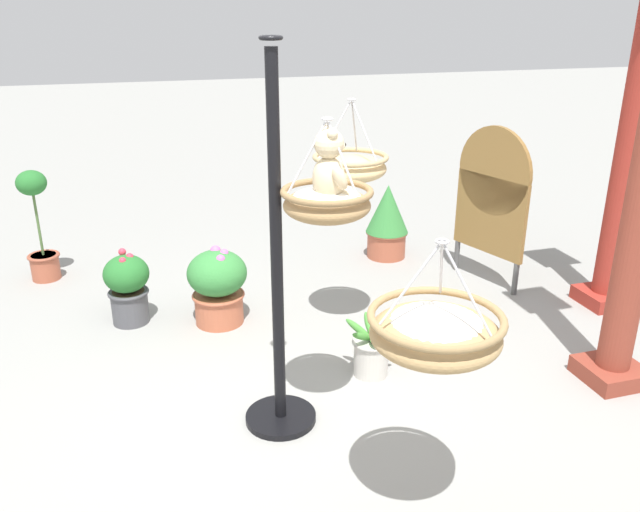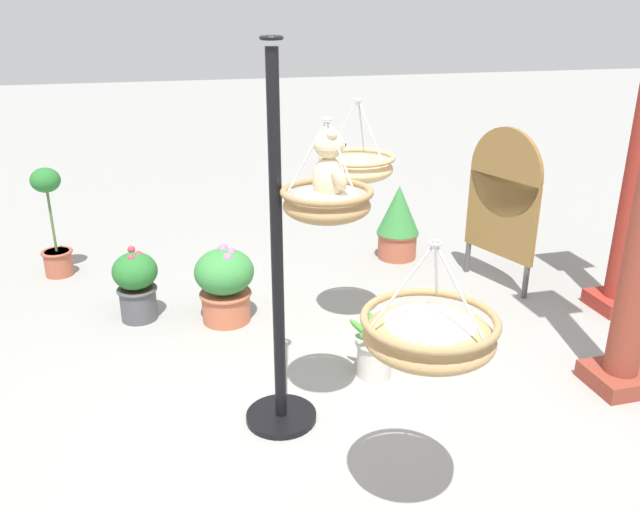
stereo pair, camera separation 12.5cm
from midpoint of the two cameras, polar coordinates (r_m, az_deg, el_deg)
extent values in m
plane|color=gray|center=(4.12, 0.55, -14.66)|extent=(40.00, 40.00, 0.00)
cylinder|color=black|center=(3.63, -2.85, 0.23)|extent=(0.07, 0.07, 2.23)
cylinder|color=black|center=(4.16, -2.57, -14.02)|extent=(0.44, 0.44, 0.04)
torus|color=black|center=(3.39, -3.22, 18.77)|extent=(0.12, 0.12, 0.02)
ellipsoid|color=#A37F51|center=(3.45, 1.65, 4.50)|extent=(0.47, 0.47, 0.17)
torus|color=olive|center=(3.43, 1.66, 5.71)|extent=(0.50, 0.50, 0.04)
ellipsoid|color=silver|center=(3.45, 1.65, 4.81)|extent=(0.42, 0.42, 0.14)
cylinder|color=#B7B7BC|center=(3.31, 3.07, 8.55)|extent=(0.20, 0.12, 0.39)
cylinder|color=#B7B7BC|center=(3.49, 2.14, 9.22)|extent=(0.20, 0.12, 0.39)
cylinder|color=#B7B7BC|center=(3.36, -0.11, 8.75)|extent=(0.01, 0.23, 0.39)
torus|color=#B7B7BC|center=(3.35, 1.73, 12.06)|extent=(0.06, 0.06, 0.01)
ellipsoid|color=beige|center=(3.42, 1.84, 6.81)|extent=(0.20, 0.17, 0.24)
sphere|color=beige|center=(3.37, 1.88, 9.90)|extent=(0.16, 0.16, 0.16)
ellipsoid|color=beige|center=(3.39, 2.85, 9.74)|extent=(0.07, 0.06, 0.05)
sphere|color=black|center=(3.40, 3.23, 9.80)|extent=(0.02, 0.02, 0.02)
sphere|color=beige|center=(3.41, 1.63, 11.11)|extent=(0.06, 0.06, 0.06)
sphere|color=beige|center=(3.31, 2.16, 10.78)|extent=(0.06, 0.06, 0.06)
ellipsoid|color=beige|center=(3.51, 1.76, 7.74)|extent=(0.06, 0.12, 0.15)
ellipsoid|color=beige|center=(3.32, 2.79, 6.89)|extent=(0.06, 0.12, 0.15)
ellipsoid|color=beige|center=(3.51, 2.93, 5.73)|extent=(0.07, 0.14, 0.07)
ellipsoid|color=beige|center=(3.41, 3.49, 5.23)|extent=(0.07, 0.14, 0.07)
ellipsoid|color=tan|center=(4.67, 4.06, 7.72)|extent=(0.52, 0.52, 0.18)
torus|color=tan|center=(4.66, 4.09, 8.71)|extent=(0.55, 0.55, 0.04)
cylinder|color=#B7B7BC|center=(4.54, 5.31, 10.96)|extent=(0.22, 0.14, 0.41)
cylinder|color=#B7B7BC|center=(4.73, 4.45, 11.41)|extent=(0.22, 0.14, 0.41)
cylinder|color=#B7B7BC|center=(4.58, 2.70, 11.12)|extent=(0.01, 0.25, 0.41)
torus|color=#B7B7BC|center=(4.58, 4.22, 13.66)|extent=(0.06, 0.06, 0.01)
ellipsoid|color=tan|center=(2.88, 10.87, -7.06)|extent=(0.58, 0.58, 0.19)
torus|color=#97794E|center=(2.84, 10.99, -5.54)|extent=(0.61, 0.61, 0.04)
ellipsoid|color=silver|center=(2.87, 10.90, -6.71)|extent=(0.51, 0.51, 0.15)
cylinder|color=#B7B7BC|center=(2.70, 13.57, -3.09)|extent=(0.25, 0.15, 0.36)
cylinder|color=#B7B7BC|center=(2.89, 11.47, -1.26)|extent=(0.25, 0.15, 0.36)
cylinder|color=#B7B7BC|center=(2.71, 8.67, -2.59)|extent=(0.01, 0.28, 0.36)
torus|color=#B7B7BC|center=(2.70, 11.51, 1.13)|extent=(0.06, 0.06, 0.01)
cube|color=brown|center=(4.91, 25.61, -9.74)|extent=(0.40, 0.40, 0.12)
cylinder|color=#9E2D23|center=(5.73, 27.11, 7.15)|extent=(0.22, 0.22, 2.49)
cube|color=#9E2D23|center=(6.09, 25.26, -3.68)|extent=(0.39, 0.39, 0.12)
cylinder|color=#BC6042|center=(5.32, -7.65, -4.44)|extent=(0.39, 0.39, 0.25)
torus|color=#A9573B|center=(5.27, -7.71, -3.31)|extent=(0.43, 0.43, 0.03)
cylinder|color=#382819|center=(5.27, -7.71, -3.36)|extent=(0.34, 0.34, 0.03)
ellipsoid|color=#38843D|center=(5.19, -7.81, -1.38)|extent=(0.48, 0.48, 0.36)
sphere|color=#D166B7|center=(5.05, -7.50, -0.18)|extent=(0.07, 0.07, 0.07)
sphere|color=#D166B7|center=(5.13, -7.17, 0.34)|extent=(0.07, 0.07, 0.07)
sphere|color=#D166B7|center=(5.19, -7.91, 0.58)|extent=(0.09, 0.09, 0.09)
cylinder|color=#4C4C51|center=(5.48, -15.17, -4.09)|extent=(0.29, 0.29, 0.28)
torus|color=#444449|center=(5.43, -15.30, -2.87)|extent=(0.33, 0.33, 0.03)
cylinder|color=#382819|center=(5.43, -15.29, -2.92)|extent=(0.26, 0.26, 0.03)
ellipsoid|color=#28702D|center=(5.37, -15.46, -1.30)|extent=(0.36, 0.36, 0.30)
sphere|color=#E0384C|center=(5.27, -15.75, -0.19)|extent=(0.06, 0.06, 0.06)
sphere|color=#E0384C|center=(5.33, -15.16, 0.12)|extent=(0.06, 0.06, 0.06)
sphere|color=#E0384C|center=(5.39, -15.75, 0.57)|extent=(0.06, 0.06, 0.06)
cylinder|color=#AD563D|center=(6.62, -21.67, -0.58)|extent=(0.26, 0.26, 0.24)
torus|color=#9C4E37|center=(6.58, -21.80, 0.33)|extent=(0.29, 0.29, 0.03)
cylinder|color=#382819|center=(6.58, -21.80, 0.29)|extent=(0.23, 0.23, 0.03)
cylinder|color=#4C6B38|center=(6.49, -22.17, 2.83)|extent=(0.02, 0.02, 0.59)
ellipsoid|color=#28702D|center=(6.38, -22.66, 6.23)|extent=(0.27, 0.27, 0.23)
cylinder|color=beige|center=(4.55, 5.63, -9.02)|extent=(0.24, 0.24, 0.27)
torus|color=#BCB7AE|center=(4.49, 5.69, -7.67)|extent=(0.27, 0.27, 0.03)
cylinder|color=#382819|center=(4.49, 5.68, -7.72)|extent=(0.21, 0.21, 0.03)
ellipsoid|color=#478E38|center=(4.37, 5.90, -7.40)|extent=(0.22, 0.09, 0.17)
ellipsoid|color=#478E38|center=(4.43, 6.88, -7.00)|extent=(0.16, 0.20, 0.17)
ellipsoid|color=#478E38|center=(4.51, 6.43, -6.50)|extent=(0.15, 0.20, 0.18)
ellipsoid|color=#478E38|center=(4.54, 5.47, -6.08)|extent=(0.23, 0.08, 0.13)
ellipsoid|color=#478E38|center=(4.48, 4.57, -6.56)|extent=(0.18, 0.20, 0.16)
ellipsoid|color=#478E38|center=(4.38, 4.87, -7.20)|extent=(0.15, 0.22, 0.15)
cylinder|color=#AD563D|center=(6.63, 7.39, 0.98)|extent=(0.39, 0.39, 0.27)
torus|color=#9C4E37|center=(6.59, 7.44, 2.00)|extent=(0.43, 0.43, 0.03)
cylinder|color=#382819|center=(6.59, 7.44, 1.96)|extent=(0.34, 0.34, 0.03)
cone|color=#38843D|center=(6.51, 7.54, 4.12)|extent=(0.43, 0.43, 0.49)
cube|color=olive|center=(6.01, 16.32, 3.35)|extent=(0.77, 0.28, 0.71)
cylinder|color=olive|center=(5.90, 16.72, 7.09)|extent=(0.77, 0.28, 0.79)
cylinder|color=#4C4C4C|center=(6.40, 13.51, -0.09)|extent=(0.05, 0.05, 0.30)
cylinder|color=#4C4C4C|center=(5.96, 18.34, -2.21)|extent=(0.05, 0.05, 0.30)
camera|label=1|loc=(0.06, -88.99, 0.39)|focal=36.09mm
camera|label=2|loc=(0.06, 91.01, -0.39)|focal=36.09mm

